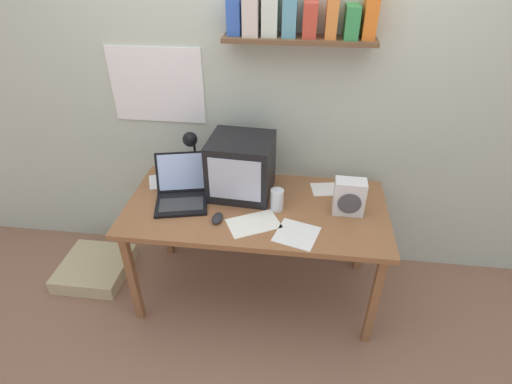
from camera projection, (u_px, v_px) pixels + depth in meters
name	position (u px, v px, depth m)	size (l,w,h in m)	color
ground_plane	(256.00, 290.00, 2.79)	(12.00, 12.00, 0.00)	#926750
back_wall	(266.00, 85.00, 2.44)	(5.60, 0.24, 2.60)	beige
corner_desk	(256.00, 214.00, 2.42)	(1.56, 0.75, 0.73)	#965F39
crt_monitor	(241.00, 167.00, 2.41)	(0.39, 0.37, 0.36)	black
laptop	(181.00, 190.00, 2.42)	(0.37, 0.40, 0.25)	black
desk_lamp	(192.00, 148.00, 2.48)	(0.11, 0.16, 0.36)	black
juice_glass	(277.00, 201.00, 2.33)	(0.08, 0.08, 0.13)	white
space_heater	(349.00, 197.00, 2.28)	(0.18, 0.11, 0.21)	white
computer_mouse	(217.00, 218.00, 2.26)	(0.07, 0.11, 0.03)	#232326
printed_handout	(297.00, 234.00, 2.17)	(0.27, 0.27, 0.00)	white
open_notebook	(253.00, 224.00, 2.24)	(0.34, 0.29, 0.00)	white
loose_paper_near_laptop	(327.00, 189.00, 2.53)	(0.22, 0.18, 0.00)	white
loose_paper_near_monitor	(170.00, 180.00, 2.63)	(0.31, 0.26, 0.00)	white
floor_cushion	(95.00, 268.00, 2.89)	(0.46, 0.46, 0.11)	#CAB987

